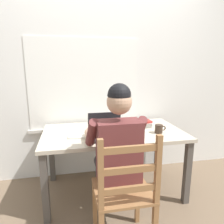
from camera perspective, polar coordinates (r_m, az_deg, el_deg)
ground_plane at (r=2.52m, az=0.32°, el=-20.65°), size 8.00×8.00×0.00m
back_wall at (r=2.58m, az=-2.04°, el=10.72°), size 6.00×0.08×2.60m
desk at (r=2.24m, az=0.34°, el=-7.29°), size 1.47×0.82×0.70m
seated_person at (r=1.75m, az=1.08°, el=-10.42°), size 0.50×0.60×1.26m
wooden_chair at (r=1.62m, az=3.37°, el=-21.54°), size 0.42×0.42×0.95m
laptop at (r=2.03m, az=-1.73°, el=-5.34°), size 0.33×0.29×0.23m
computer_mouse at (r=2.07m, az=4.74°, el=-6.07°), size 0.06×0.10×0.03m
coffee_mug_white at (r=2.17m, az=7.27°, el=-4.24°), size 0.13×0.09×0.10m
coffee_mug_dark at (r=2.19m, az=12.81°, el=-4.54°), size 0.12×0.08×0.09m
book_stack_main at (r=2.37m, az=8.37°, el=-3.27°), size 0.20×0.14×0.07m
paper_pile_near_laptop at (r=2.40m, az=4.62°, el=-3.61°), size 0.25×0.22×0.02m
paper_pile_back_corner at (r=2.09m, az=-8.41°, el=-6.24°), size 0.26×0.22×0.02m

